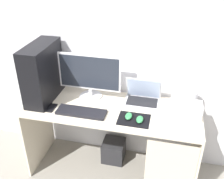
# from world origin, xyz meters

# --- Properties ---
(ground_plane) EXTENTS (8.00, 8.00, 0.00)m
(ground_plane) POSITION_xyz_m (0.00, 0.00, 0.00)
(ground_plane) COLOR gray
(wall_back) EXTENTS (4.00, 0.05, 2.60)m
(wall_back) POSITION_xyz_m (0.00, 0.32, 1.30)
(wall_back) COLOR silver
(wall_back) RESTS_ON ground_plane
(desk) EXTENTS (1.53, 0.56, 0.74)m
(desk) POSITION_xyz_m (0.02, -0.01, 0.60)
(desk) COLOR beige
(desk) RESTS_ON ground_plane
(pc_tower) EXTENTS (0.19, 0.48, 0.52)m
(pc_tower) POSITION_xyz_m (-0.64, 0.02, 1.00)
(pc_tower) COLOR black
(pc_tower) RESTS_ON desk
(monitor) EXTENTS (0.57, 0.21, 0.42)m
(monitor) POSITION_xyz_m (-0.24, 0.13, 0.97)
(monitor) COLOR silver
(monitor) RESTS_ON desk
(laptop) EXTENTS (0.31, 0.24, 0.23)m
(laptop) POSITION_xyz_m (0.25, 0.14, 0.79)
(laptop) COLOR silver
(laptop) RESTS_ON desk
(speaker) EXTENTS (0.09, 0.09, 0.15)m
(speaker) POSITION_xyz_m (0.67, 0.17, 0.82)
(speaker) COLOR silver
(speaker) RESTS_ON desk
(projector) EXTENTS (0.20, 0.14, 0.13)m
(projector) POSITION_xyz_m (0.65, 0.01, 0.81)
(projector) COLOR white
(projector) RESTS_ON desk
(keyboard) EXTENTS (0.42, 0.14, 0.02)m
(keyboard) POSITION_xyz_m (-0.23, -0.15, 0.76)
(keyboard) COLOR black
(keyboard) RESTS_ON desk
(mousepad) EXTENTS (0.26, 0.20, 0.00)m
(mousepad) POSITION_xyz_m (0.21, -0.14, 0.75)
(mousepad) COLOR black
(mousepad) RESTS_ON desk
(mouse_left) EXTENTS (0.06, 0.10, 0.03)m
(mouse_left) POSITION_xyz_m (0.17, -0.13, 0.77)
(mouse_left) COLOR #338C4C
(mouse_left) RESTS_ON mousepad
(mouse_right) EXTENTS (0.06, 0.10, 0.03)m
(mouse_right) POSITION_xyz_m (0.26, -0.15, 0.77)
(mouse_right) COLOR #338C4C
(mouse_right) RESTS_ON mousepad
(cell_phone) EXTENTS (0.07, 0.13, 0.01)m
(cell_phone) POSITION_xyz_m (-0.51, -0.14, 0.75)
(cell_phone) COLOR black
(cell_phone) RESTS_ON desk
(subwoofer) EXTENTS (0.22, 0.22, 0.22)m
(subwoofer) POSITION_xyz_m (-0.02, 0.15, 0.11)
(subwoofer) COLOR #232326
(subwoofer) RESTS_ON ground_plane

